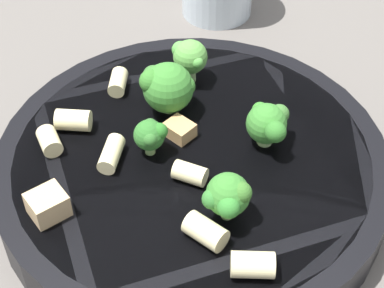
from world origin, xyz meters
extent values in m
plane|color=#5B5651|center=(0.00, 0.00, 0.00)|extent=(2.00, 2.00, 0.00)
cylinder|color=black|center=(0.00, 0.00, 0.02)|extent=(0.29, 0.29, 0.04)
cylinder|color=beige|center=(0.00, 0.00, 0.03)|extent=(0.26, 0.26, 0.01)
torus|color=black|center=(0.00, 0.00, 0.03)|extent=(0.28, 0.28, 0.00)
cylinder|color=#84AD60|center=(0.00, 0.03, 0.04)|extent=(0.01, 0.01, 0.01)
sphere|color=#2D6B28|center=(0.00, 0.03, 0.05)|extent=(0.02, 0.02, 0.02)
sphere|color=#296D24|center=(0.00, 0.02, 0.06)|extent=(0.01, 0.01, 0.01)
sphere|color=#2F5D2A|center=(0.01, 0.03, 0.06)|extent=(0.01, 0.01, 0.01)
sphere|color=#2F6729|center=(-0.01, 0.03, 0.06)|extent=(0.01, 0.01, 0.01)
cylinder|color=#9EC175|center=(0.05, 0.02, 0.04)|extent=(0.01, 0.01, 0.01)
sphere|color=#387A2D|center=(0.05, 0.02, 0.06)|extent=(0.04, 0.04, 0.04)
sphere|color=#34682B|center=(0.05, 0.03, 0.06)|extent=(0.02, 0.02, 0.02)
sphere|color=#357429|center=(0.05, 0.01, 0.06)|extent=(0.02, 0.02, 0.02)
sphere|color=#347228|center=(0.04, 0.03, 0.07)|extent=(0.02, 0.02, 0.02)
cylinder|color=#9EC175|center=(0.01, -0.05, 0.04)|extent=(0.01, 0.01, 0.01)
sphere|color=#387A2D|center=(0.01, -0.05, 0.05)|extent=(0.03, 0.03, 0.03)
sphere|color=#316F28|center=(0.00, -0.06, 0.06)|extent=(0.02, 0.02, 0.02)
sphere|color=#396C2E|center=(0.02, -0.06, 0.06)|extent=(0.01, 0.01, 0.01)
sphere|color=#337827|center=(0.03, -0.05, 0.06)|extent=(0.01, 0.01, 0.01)
cylinder|color=#9EC175|center=(-0.06, -0.03, 0.04)|extent=(0.01, 0.01, 0.01)
sphere|color=#387A2D|center=(-0.06, -0.03, 0.06)|extent=(0.03, 0.03, 0.03)
sphere|color=#317A2D|center=(-0.07, -0.03, 0.06)|extent=(0.01, 0.01, 0.01)
sphere|color=#31712D|center=(-0.06, -0.02, 0.06)|extent=(0.01, 0.01, 0.01)
sphere|color=#376C28|center=(-0.06, -0.03, 0.06)|extent=(0.01, 0.01, 0.01)
cylinder|color=#9EC175|center=(0.08, 0.01, 0.04)|extent=(0.01, 0.01, 0.01)
sphere|color=#569942|center=(0.08, 0.01, 0.06)|extent=(0.03, 0.03, 0.03)
sphere|color=#498340|center=(0.09, 0.00, 0.06)|extent=(0.01, 0.01, 0.01)
sphere|color=#4F9940|center=(0.08, 0.00, 0.06)|extent=(0.01, 0.01, 0.01)
sphere|color=#4E9A3F|center=(0.09, 0.01, 0.06)|extent=(0.01, 0.01, 0.01)
cylinder|color=beige|center=(-0.08, -0.01, 0.04)|extent=(0.03, 0.03, 0.02)
cylinder|color=beige|center=(0.07, 0.06, 0.04)|extent=(0.02, 0.01, 0.01)
cylinder|color=beige|center=(0.02, 0.09, 0.04)|extent=(0.02, 0.03, 0.02)
cylinder|color=beige|center=(-0.03, 0.00, 0.04)|extent=(0.02, 0.03, 0.01)
cylinder|color=beige|center=(0.00, 0.10, 0.04)|extent=(0.03, 0.02, 0.01)
cylinder|color=beige|center=(-0.01, 0.06, 0.04)|extent=(0.03, 0.02, 0.01)
cylinder|color=beige|center=(-0.10, -0.04, 0.04)|extent=(0.02, 0.03, 0.02)
cube|color=tan|center=(0.02, 0.01, 0.04)|extent=(0.03, 0.03, 0.01)
cube|color=tan|center=(-0.06, 0.09, 0.04)|extent=(0.03, 0.03, 0.02)
camera|label=1|loc=(-0.33, -0.02, 0.37)|focal=60.00mm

